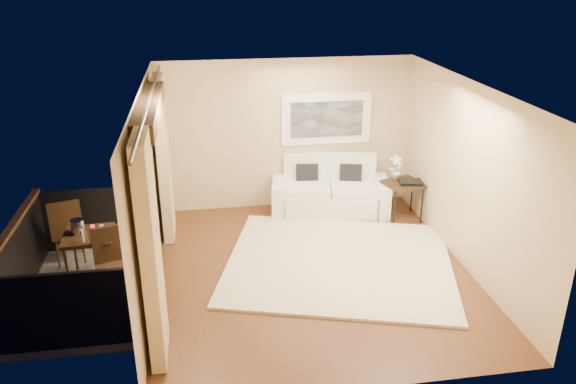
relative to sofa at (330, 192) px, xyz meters
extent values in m
plane|color=brown|center=(-0.73, -2.09, -0.35)|extent=(5.00, 5.00, 0.00)
plane|color=white|center=(-0.73, -2.09, 2.35)|extent=(5.00, 5.00, 0.00)
plane|color=tan|center=(-0.73, 0.41, 1.00)|extent=(4.50, 0.00, 4.50)
plane|color=tan|center=(-0.73, -4.59, 1.00)|extent=(4.50, 0.00, 4.50)
plane|color=tan|center=(1.52, -2.09, 1.00)|extent=(0.00, 5.00, 5.00)
plane|color=tan|center=(-2.98, -0.24, 1.00)|extent=(0.00, 2.70, 2.70)
plane|color=tan|center=(-2.98, -3.94, 1.00)|extent=(0.00, 2.70, 2.70)
plane|color=tan|center=(-2.98, -2.09, 2.20)|extent=(0.00, 2.40, 2.40)
cube|color=#331F11|center=(-2.86, -2.09, 2.17)|extent=(0.28, 2.40, 0.22)
cube|color=#605B56|center=(-3.88, -2.09, -0.41)|extent=(1.80, 2.60, 0.12)
cube|color=black|center=(-4.74, -2.09, 0.15)|extent=(0.06, 2.60, 1.00)
cube|color=black|center=(-3.88, -0.82, 0.15)|extent=(1.80, 0.06, 1.00)
cube|color=black|center=(-3.88, -3.36, 0.15)|extent=(1.80, 0.06, 1.00)
cube|color=#331F11|center=(-4.74, -2.09, 0.67)|extent=(0.10, 2.60, 0.06)
cube|color=#DDC088|center=(-2.84, -0.54, 0.97)|extent=(0.16, 0.75, 2.62)
cube|color=#DDC088|center=(-2.84, -3.64, 0.97)|extent=(0.16, 0.75, 2.62)
cylinder|color=#4C473F|center=(-2.84, -2.09, 2.28)|extent=(0.04, 4.80, 0.04)
cube|color=white|center=(-0.01, 0.38, 1.27)|extent=(1.62, 0.05, 0.92)
cube|color=black|center=(-0.01, 0.34, 1.27)|extent=(1.30, 0.02, 0.64)
cube|color=beige|center=(-0.29, -1.94, -0.33)|extent=(4.00, 3.71, 0.04)
cube|color=white|center=(-0.01, -0.07, -0.14)|extent=(1.80, 1.15, 0.41)
cube|color=white|center=(0.05, 0.27, 0.24)|extent=(1.68, 0.50, 0.81)
cube|color=white|center=(-0.91, 0.08, -0.05)|extent=(0.38, 0.91, 0.61)
cube|color=white|center=(0.89, -0.23, -0.05)|extent=(0.38, 0.91, 0.61)
cube|color=white|center=(-0.41, -0.03, 0.13)|extent=(0.91, 0.91, 0.14)
cube|color=white|center=(0.38, -0.17, 0.13)|extent=(0.91, 0.91, 0.14)
cube|color=black|center=(-0.39, 0.19, 0.30)|extent=(0.41, 0.21, 0.40)
cube|color=black|center=(0.39, 0.06, 0.30)|extent=(0.43, 0.29, 0.40)
cube|color=#331F11|center=(1.20, -0.53, 0.30)|extent=(0.77, 0.77, 0.04)
cylinder|color=black|center=(0.95, -0.77, -0.04)|extent=(0.03, 0.03, 0.63)
cylinder|color=black|center=(1.45, -0.77, -0.04)|extent=(0.03, 0.03, 0.63)
cylinder|color=black|center=(0.95, -0.28, -0.04)|extent=(0.03, 0.03, 0.63)
cylinder|color=black|center=(1.45, -0.28, -0.04)|extent=(0.03, 0.03, 0.63)
cube|color=black|center=(1.28, -0.58, 0.35)|extent=(0.42, 0.34, 0.05)
imported|color=white|center=(1.08, -0.35, 0.55)|extent=(0.27, 0.21, 0.46)
cube|color=#331F11|center=(-3.84, -1.95, 0.40)|extent=(0.69, 0.69, 0.05)
cylinder|color=#331F11|center=(-4.11, -2.22, 0.01)|extent=(0.04, 0.04, 0.72)
cylinder|color=#331F11|center=(-3.57, -2.22, 0.01)|extent=(0.04, 0.04, 0.72)
cylinder|color=#331F11|center=(-4.11, -1.68, 0.01)|extent=(0.04, 0.04, 0.72)
cylinder|color=#331F11|center=(-3.57, -1.68, 0.01)|extent=(0.04, 0.04, 0.72)
cube|color=#331F11|center=(-4.30, -1.18, 0.13)|extent=(0.55, 0.55, 0.05)
cube|color=#331F11|center=(-4.25, -1.38, 0.40)|extent=(0.45, 0.16, 0.59)
cylinder|color=#331F11|center=(-4.17, -0.96, -0.12)|extent=(0.03, 0.03, 0.46)
cylinder|color=#331F11|center=(-4.52, -1.05, -0.12)|extent=(0.03, 0.03, 0.46)
cylinder|color=#331F11|center=(-4.08, -1.31, -0.12)|extent=(0.03, 0.03, 0.46)
cylinder|color=#331F11|center=(-4.43, -1.40, -0.12)|extent=(0.03, 0.03, 0.46)
cube|color=#331F11|center=(-3.47, -2.40, 0.11)|extent=(0.54, 0.54, 0.05)
cube|color=#331F11|center=(-3.53, -2.22, 0.37)|extent=(0.43, 0.17, 0.57)
cylinder|color=#331F11|center=(-3.59, -2.62, -0.13)|extent=(0.03, 0.03, 0.44)
cylinder|color=#331F11|center=(-3.26, -2.52, -0.13)|extent=(0.03, 0.03, 0.44)
cylinder|color=#331F11|center=(-3.69, -2.28, -0.13)|extent=(0.03, 0.03, 0.44)
cylinder|color=#331F11|center=(-3.35, -2.19, -0.13)|extent=(0.03, 0.03, 0.44)
cylinder|color=silver|center=(-3.97, -1.90, 0.53)|extent=(0.18, 0.18, 0.20)
cylinder|color=red|center=(-3.79, -1.81, 0.46)|extent=(0.06, 0.06, 0.07)
cylinder|color=silver|center=(-3.86, -2.18, 0.52)|extent=(0.04, 0.04, 0.18)
cylinder|color=silver|center=(-3.70, -2.04, 0.49)|extent=(0.06, 0.06, 0.12)
cylinder|color=silver|center=(-3.65, -1.94, 0.49)|extent=(0.06, 0.06, 0.12)
camera|label=1|loc=(-2.22, -9.13, 3.87)|focal=35.00mm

